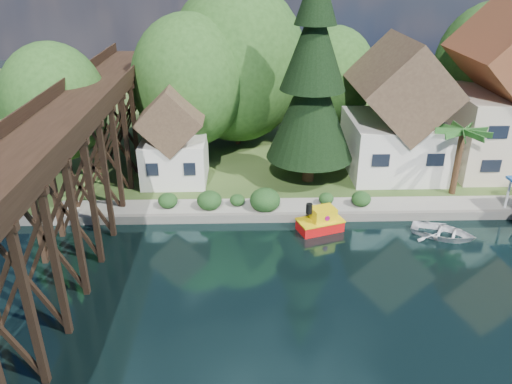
# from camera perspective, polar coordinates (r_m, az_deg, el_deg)

# --- Properties ---
(ground) EXTENTS (140.00, 140.00, 0.00)m
(ground) POSITION_cam_1_polar(r_m,az_deg,el_deg) (29.06, 9.87, -10.82)
(ground) COLOR black
(ground) RESTS_ON ground
(bank) EXTENTS (140.00, 52.00, 0.50)m
(bank) POSITION_cam_1_polar(r_m,az_deg,el_deg) (59.61, 3.87, 8.96)
(bank) COLOR #304B1E
(bank) RESTS_ON ground
(seawall) EXTENTS (60.00, 0.40, 0.62)m
(seawall) POSITION_cam_1_polar(r_m,az_deg,el_deg) (36.41, 13.80, -2.70)
(seawall) COLOR slate
(seawall) RESTS_ON ground
(promenade) EXTENTS (50.00, 2.60, 0.06)m
(promenade) POSITION_cam_1_polar(r_m,az_deg,el_deg) (37.98, 16.27, -1.42)
(promenade) COLOR gray
(promenade) RESTS_ON bank
(trestle_bridge) EXTENTS (4.12, 44.18, 9.30)m
(trestle_bridge) POSITION_cam_1_polar(r_m,az_deg,el_deg) (32.18, -20.47, 2.50)
(trestle_bridge) COLOR black
(trestle_bridge) RESTS_ON ground
(house_left) EXTENTS (7.64, 8.64, 11.02)m
(house_left) POSITION_cam_1_polar(r_m,az_deg,el_deg) (42.59, 15.77, 8.24)
(house_left) COLOR silver
(house_left) RESTS_ON bank
(house_center) EXTENTS (8.65, 9.18, 13.89)m
(house_center) POSITION_cam_1_polar(r_m,az_deg,el_deg) (46.16, 26.67, 9.44)
(house_center) COLOR beige
(house_center) RESTS_ON bank
(shed) EXTENTS (5.09, 5.40, 7.85)m
(shed) POSITION_cam_1_polar(r_m,az_deg,el_deg) (40.06, -9.38, 5.82)
(shed) COLOR silver
(shed) RESTS_ON bank
(bg_trees) EXTENTS (49.90, 13.30, 10.57)m
(bg_trees) POSITION_cam_1_polar(r_m,az_deg,el_deg) (45.72, 6.85, 12.91)
(bg_trees) COLOR #382314
(bg_trees) RESTS_ON bank
(shrubs) EXTENTS (15.76, 2.47, 1.70)m
(shrubs) POSITION_cam_1_polar(r_m,az_deg,el_deg) (35.85, 0.07, -0.71)
(shrubs) COLOR #143916
(shrubs) RESTS_ON bank
(conifer) EXTENTS (6.79, 6.79, 16.72)m
(conifer) POSITION_cam_1_polar(r_m,az_deg,el_deg) (38.26, 6.49, 12.45)
(conifer) COLOR #382314
(conifer) RESTS_ON bank
(palm_tree) EXTENTS (4.57, 4.57, 5.49)m
(palm_tree) POSITION_cam_1_polar(r_m,az_deg,el_deg) (39.52, 22.56, 6.17)
(palm_tree) COLOR #382314
(palm_tree) RESTS_ON bank
(tugboat) EXTENTS (3.41, 2.55, 2.21)m
(tugboat) POSITION_cam_1_polar(r_m,az_deg,el_deg) (34.22, 7.40, -3.36)
(tugboat) COLOR red
(tugboat) RESTS_ON ground
(boat_white_a) EXTENTS (5.00, 4.49, 0.85)m
(boat_white_a) POSITION_cam_1_polar(r_m,az_deg,el_deg) (35.55, 20.63, -4.20)
(boat_white_a) COLOR white
(boat_white_a) RESTS_ON ground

